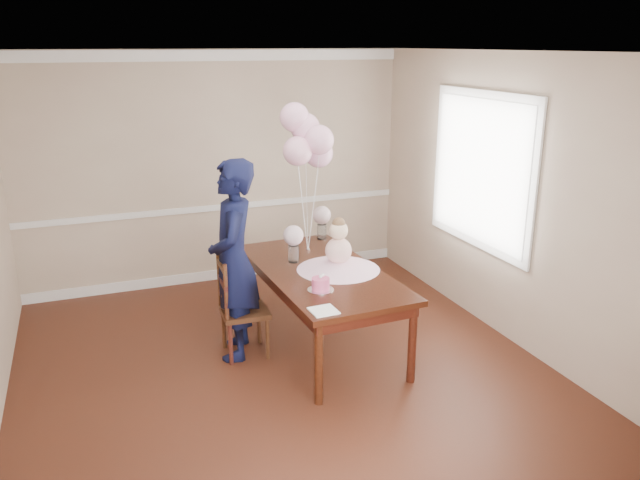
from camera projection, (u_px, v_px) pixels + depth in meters
The scene contains 51 objects.
floor at pixel (286, 374), 5.44m from camera, with size 4.50×5.00×0.00m, color #35160D.
ceiling at pixel (280, 52), 4.62m from camera, with size 4.50×5.00×0.02m, color silver.
wall_back at pixel (217, 170), 7.25m from camera, with size 4.50×0.02×2.70m, color tan.
wall_front at pixel (454, 371), 2.81m from camera, with size 4.50×0.02×2.70m, color tan.
wall_right at pixel (513, 202), 5.80m from camera, with size 0.02×5.00×2.70m, color tan.
chair_rail_trim at pixel (219, 207), 7.38m from camera, with size 4.50×0.02×0.07m, color white.
crown_molding at pixel (212, 55), 6.86m from camera, with size 4.50×0.02×0.12m, color white.
baseboard_trim at pixel (223, 274), 7.63m from camera, with size 4.50×0.02×0.12m, color white.
window_frame at pixel (481, 171), 6.18m from camera, with size 0.02×1.66×1.56m, color white.
window_blinds at pixel (480, 171), 6.17m from camera, with size 0.01×1.50×1.40m, color silver.
dining_table_top at pixel (321, 272), 5.76m from camera, with size 1.02×2.03×0.05m, color black.
table_apron at pixel (321, 280), 5.78m from camera, with size 0.91×1.93×0.10m, color black.
table_leg_fl at pixel (319, 364), 4.90m from camera, with size 0.07×0.07×0.71m, color black.
table_leg_fr at pixel (412, 344), 5.22m from camera, with size 0.07×0.07×0.71m, color black.
table_leg_bl at pixel (248, 283), 6.53m from camera, with size 0.07×0.07×0.71m, color black.
table_leg_br at pixel (322, 272), 6.85m from camera, with size 0.07×0.07×0.71m, color black.
baby_skirt at pixel (338, 264), 5.75m from camera, with size 0.77×0.77×0.10m, color #FFBBD9.
baby_torso at pixel (338, 250), 5.71m from camera, with size 0.24×0.24×0.24m, color #FFA1BF.
baby_head at pixel (339, 230), 5.65m from camera, with size 0.17×0.17×0.17m, color #FFD8AF.
baby_hair at pixel (339, 224), 5.63m from camera, with size 0.12×0.12×0.12m, color brown.
cake_platter at pixel (321, 290), 5.27m from camera, with size 0.22×0.22×0.01m, color silver.
birthday_cake at pixel (321, 284), 5.26m from camera, with size 0.15×0.15×0.10m, color #DA4579.
cake_flower_a at pixel (321, 276), 5.24m from camera, with size 0.03×0.03×0.03m, color silver.
cake_flower_b at pixel (323, 275), 5.27m from camera, with size 0.03×0.03×0.03m, color white.
rose_vase_near at pixel (294, 254), 5.94m from camera, with size 0.10×0.10×0.16m, color white.
roses_near at pixel (293, 235), 5.88m from camera, with size 0.19×0.19×0.19m, color beige.
rose_vase_far at pixel (322, 232), 6.63m from camera, with size 0.10×0.10×0.16m, color silver.
roses_far at pixel (322, 215), 6.57m from camera, with size 0.19×0.19×0.19m, color beige.
napkin at pixel (324, 311), 4.86m from camera, with size 0.20×0.20×0.01m, color white.
balloon_weight at pixel (308, 250), 6.28m from camera, with size 0.04×0.04×0.02m, color silver.
balloon_a at pixel (298, 151), 5.93m from camera, with size 0.28×0.28×0.28m, color #FFB4CD.
balloon_b at pixel (319, 140), 5.94m from camera, with size 0.28×0.28×0.28m, color #FFB4D4.
balloon_c at pixel (305, 128), 6.01m from camera, with size 0.28×0.28×0.28m, color #F6AECF.
balloon_d at pixel (294, 117), 5.96m from camera, with size 0.28×0.28×0.28m, color #FFB4D4.
balloon_e at pixel (319, 153), 6.12m from camera, with size 0.28×0.28×0.28m, color #ECA7CA.
balloon_ribbon_a at pixel (303, 209), 6.13m from camera, with size 0.00×0.00×0.85m, color white.
balloon_ribbon_b at pixel (313, 204), 6.13m from camera, with size 0.00×0.00×0.96m, color white.
balloon_ribbon_c at pixel (307, 198), 6.17m from camera, with size 0.00×0.00×1.06m, color white.
balloon_ribbon_d at pixel (302, 193), 6.14m from camera, with size 0.00×0.00×1.16m, color white.
balloon_ribbon_e at pixel (313, 210), 6.22m from camera, with size 0.00×0.00×0.80m, color silver.
dining_chair_seat at pixel (244, 311), 5.69m from camera, with size 0.41×0.41×0.05m, color #351B0E.
chair_leg_fl at pixel (231, 344), 5.55m from camera, with size 0.04×0.04×0.40m, color #3B1510.
chair_leg_fr at pixel (268, 339), 5.65m from camera, with size 0.04×0.04×0.40m, color #3B1E10.
chair_leg_bl at pixel (224, 328), 5.85m from camera, with size 0.04×0.04×0.40m, color #3A1E0F.
chair_leg_br at pixel (259, 323), 5.96m from camera, with size 0.04×0.04×0.40m, color #391D0F.
chair_back_post_l at pixel (226, 293), 5.39m from camera, with size 0.04×0.04×0.53m, color #3D1D10.
chair_back_post_r at pixel (219, 280), 5.70m from camera, with size 0.04×0.04×0.53m, color #3E2311.
chair_slat_low at pixel (223, 298), 5.58m from camera, with size 0.03×0.38×0.05m, color black.
chair_slat_mid at pixel (222, 282), 5.54m from camera, with size 0.03×0.38×0.05m, color #36120E.
chair_slat_top at pixel (222, 266), 5.49m from camera, with size 0.03×0.38×0.05m, color #351E0E.
woman at pixel (234, 260), 5.55m from camera, with size 0.66×0.44×1.82m, color black.
Camera 1 is at (-1.46, -4.61, 2.76)m, focal length 35.00 mm.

